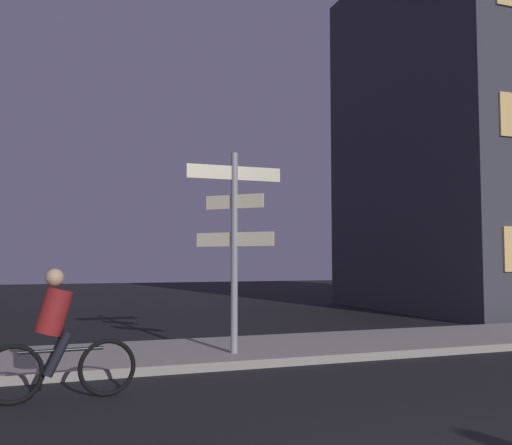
% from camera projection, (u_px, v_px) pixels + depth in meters
% --- Properties ---
extents(sidewalk_kerb, '(40.00, 2.74, 0.14)m').
position_uv_depth(sidewalk_kerb, '(246.00, 350.00, 10.26)').
color(sidewalk_kerb, gray).
rests_on(sidewalk_kerb, ground_plane).
extents(signpost, '(1.69, 1.07, 3.43)m').
position_uv_depth(signpost, '(234.00, 233.00, 9.66)').
color(signpost, gray).
rests_on(signpost, sidewalk_kerb).
extents(cyclist, '(1.82, 0.35, 1.61)m').
position_uv_depth(cyclist, '(58.00, 339.00, 6.89)').
color(cyclist, black).
rests_on(cyclist, ground_plane).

